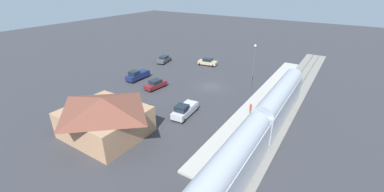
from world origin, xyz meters
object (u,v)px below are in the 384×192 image
pickup_navy (137,75)px  sedan_maroon (156,84)px  passenger_train (259,127)px  sedan_tan (208,62)px  pickup_silver (185,110)px  light_pole_near_platform (253,63)px  station_building (104,116)px  pedestrian_on_platform (251,107)px  sedan_charcoal (164,59)px

pickup_navy → sedan_maroon: 6.40m
passenger_train → sedan_tan: (21.21, -25.22, -1.98)m
sedan_tan → pickup_silver: size_ratio=0.85×
passenger_train → pickup_silver: size_ratio=6.41×
sedan_maroon → light_pole_near_platform: 18.55m
passenger_train → pickup_navy: (28.79, -8.95, -1.83)m
passenger_train → pickup_silver: bearing=-7.7°
station_building → pickup_navy: station_building is taller
passenger_train → sedan_maroon: bearing=-18.1°
station_building → sedan_tan: 33.58m
station_building → pedestrian_on_platform: 21.09m
sedan_charcoal → light_pole_near_platform: size_ratio=0.54×
pickup_silver → station_building: bearing=58.1°
station_building → pickup_silver: bearing=-121.9°
pedestrian_on_platform → sedan_maroon: (18.98, -0.16, -0.40)m
pedestrian_on_platform → sedan_tan: (17.60, -18.02, -0.40)m
pickup_silver → sedan_maroon: size_ratio=1.18×
passenger_train → sedan_maroon: passenger_train is taller
pickup_silver → pedestrian_on_platform: bearing=-146.1°
pickup_navy → sedan_maroon: (-6.20, 1.58, -0.15)m
pedestrian_on_platform → light_pole_near_platform: light_pole_near_platform is taller
station_building → pickup_navy: (10.79, -17.09, -1.78)m
pickup_silver → light_pole_near_platform: light_pole_near_platform is taller
pedestrian_on_platform → sedan_charcoal: 31.26m
sedan_tan → sedan_maroon: size_ratio=1.01×
pickup_navy → pickup_silver: bearing=156.5°
passenger_train → pedestrian_on_platform: size_ratio=20.80×
light_pole_near_platform → pickup_navy: bearing=17.7°
sedan_charcoal → light_pole_near_platform: 25.71m
sedan_charcoal → pickup_navy: bearing=102.6°
station_building → sedan_tan: size_ratio=2.29×
sedan_tan → light_pole_near_platform: (-14.41, 9.26, 4.56)m
passenger_train → sedan_tan: bearing=-49.9°
passenger_train → sedan_charcoal: passenger_train is taller
passenger_train → pickup_silver: (11.93, -1.62, -1.83)m
sedan_tan → sedan_charcoal: (10.33, 3.97, 0.00)m
sedan_tan → sedan_maroon: 17.91m
passenger_train → pedestrian_on_platform: bearing=-63.4°
pickup_silver → sedan_maroon: bearing=-28.3°
station_building → pickup_silver: 11.63m
sedan_tan → light_pole_near_platform: light_pole_near_platform is taller
pickup_navy → pedestrian_on_platform: bearing=176.1°
pedestrian_on_platform → sedan_charcoal: (27.93, -14.05, -0.40)m
pedestrian_on_platform → passenger_train: bearing=116.6°
pickup_silver → passenger_train: bearing=172.3°
station_building → sedan_maroon: station_building is taller
pickup_navy → pickup_silver: size_ratio=0.98×
sedan_charcoal → sedan_maroon: (-8.95, 13.89, 0.00)m
sedan_charcoal → station_building: bearing=114.7°
passenger_train → station_building: 19.76m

